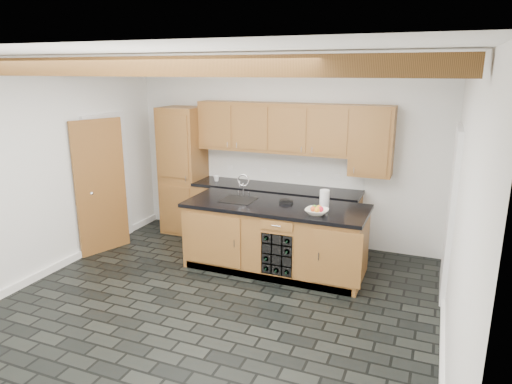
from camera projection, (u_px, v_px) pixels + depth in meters
ground at (213, 307)px, 5.31m from camera, size 5.00×5.00×0.00m
room_shell at (224, 170)px, 5.42m from camera, size 5.01×5.00×5.00m
back_cabinetry at (255, 181)px, 7.19m from camera, size 3.65×0.62×2.20m
island at (275, 237)px, 6.23m from camera, size 2.48×0.96×0.93m
faucet at (239, 197)px, 6.34m from camera, size 0.45×0.40×0.34m
kitchen_scale at (286, 201)px, 6.16m from camera, size 0.18×0.12×0.05m
fruit_bowl at (317, 212)px, 5.68m from camera, size 0.29×0.29×0.07m
fruit_cluster at (317, 209)px, 5.68m from camera, size 0.16×0.17×0.07m
paper_towel at (324, 198)px, 6.00m from camera, size 0.13×0.13×0.22m
mug at (216, 178)px, 7.39m from camera, size 0.11×0.11×0.09m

